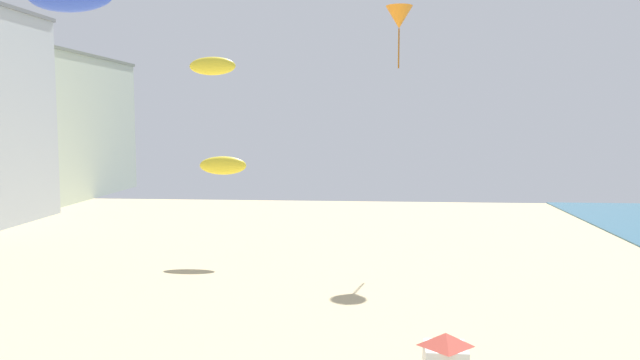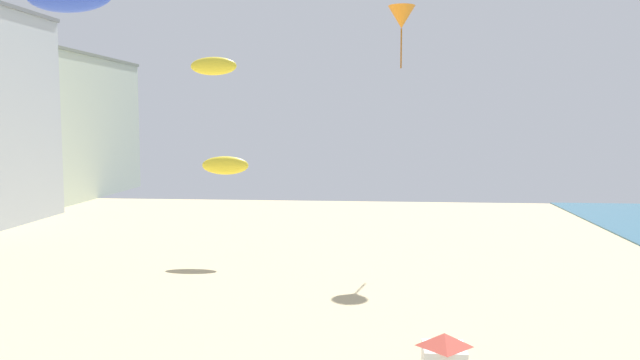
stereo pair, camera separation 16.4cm
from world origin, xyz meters
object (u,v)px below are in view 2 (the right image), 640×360
at_px(kite_orange_delta, 402,17).
at_px(kite_yellow_parafoil_2, 214,66).
at_px(lifeguard_stand, 444,360).
at_px(kite_yellow_parafoil, 225,165).

bearing_deg(kite_orange_delta, kite_yellow_parafoil_2, -119.15).
xyz_separation_m(lifeguard_stand, kite_orange_delta, (-0.36, 23.00, 12.50)).
distance_m(kite_yellow_parafoil, kite_yellow_parafoil_2, 12.68).
relative_size(kite_yellow_parafoil, kite_yellow_parafoil_2, 1.50).
height_order(lifeguard_stand, kite_orange_delta, kite_orange_delta).
distance_m(lifeguard_stand, kite_orange_delta, 26.18).
distance_m(lifeguard_stand, kite_yellow_parafoil, 23.16).
xyz_separation_m(kite_orange_delta, kite_yellow_parafoil_2, (-7.96, -14.28, -4.11)).
xyz_separation_m(kite_yellow_parafoil, kite_yellow_parafoil_2, (2.42, -11.47, 4.81)).
xyz_separation_m(kite_orange_delta, kite_yellow_parafoil, (-10.38, -2.80, -8.92)).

